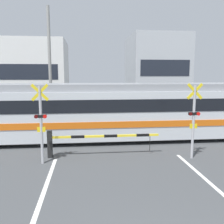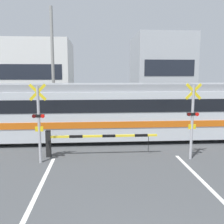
{
  "view_description": "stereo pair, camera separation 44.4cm",
  "coord_description": "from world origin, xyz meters",
  "px_view_note": "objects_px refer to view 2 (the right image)",
  "views": [
    {
      "loc": [
        -1.36,
        -2.79,
        3.56
      ],
      "look_at": [
        0.0,
        10.11,
        1.6
      ],
      "focal_mm": 40.0,
      "sensor_mm": 36.0,
      "label": 1
    },
    {
      "loc": [
        -0.92,
        -2.83,
        3.56
      ],
      "look_at": [
        0.0,
        10.11,
        1.6
      ],
      "focal_mm": 40.0,
      "sensor_mm": 36.0,
      "label": 2
    }
  ],
  "objects_px": {
    "commuter_train": "(75,110)",
    "crossing_barrier_near": "(80,139)",
    "crossing_signal_left": "(39,120)",
    "crossing_signal_right": "(192,118)",
    "crossing_barrier_far": "(132,118)",
    "pedestrian": "(113,110)"
  },
  "relations": [
    {
      "from": "crossing_barrier_far",
      "to": "crossing_signal_right",
      "type": "height_order",
      "value": "crossing_signal_right"
    },
    {
      "from": "crossing_barrier_near",
      "to": "crossing_signal_left",
      "type": "xyz_separation_m",
      "value": [
        -1.57,
        -0.73,
        1.02
      ]
    },
    {
      "from": "crossing_signal_left",
      "to": "pedestrian",
      "type": "distance_m",
      "value": 9.05
    },
    {
      "from": "crossing_signal_right",
      "to": "pedestrian",
      "type": "distance_m",
      "value": 8.71
    },
    {
      "from": "crossing_barrier_near",
      "to": "commuter_train",
      "type": "bearing_deg",
      "value": 98.44
    },
    {
      "from": "commuter_train",
      "to": "crossing_signal_right",
      "type": "xyz_separation_m",
      "value": [
        5.12,
        -3.57,
        0.12
      ]
    },
    {
      "from": "commuter_train",
      "to": "crossing_barrier_near",
      "type": "xyz_separation_m",
      "value": [
        0.42,
        -2.84,
        -0.9
      ]
    },
    {
      "from": "crossing_signal_left",
      "to": "crossing_barrier_far",
      "type": "bearing_deg",
      "value": 52.37
    },
    {
      "from": "crossing_signal_right",
      "to": "crossing_signal_left",
      "type": "bearing_deg",
      "value": 180.0
    },
    {
      "from": "commuter_train",
      "to": "crossing_signal_right",
      "type": "bearing_deg",
      "value": -34.91
    },
    {
      "from": "crossing_signal_right",
      "to": "pedestrian",
      "type": "relative_size",
      "value": 1.92
    },
    {
      "from": "crossing_barrier_near",
      "to": "crossing_signal_left",
      "type": "bearing_deg",
      "value": -155.13
    },
    {
      "from": "crossing_barrier_near",
      "to": "crossing_barrier_far",
      "type": "distance_m",
      "value": 6.21
    },
    {
      "from": "crossing_barrier_near",
      "to": "crossing_signal_right",
      "type": "bearing_deg",
      "value": -8.8
    },
    {
      "from": "commuter_train",
      "to": "crossing_signal_left",
      "type": "height_order",
      "value": "crossing_signal_left"
    },
    {
      "from": "commuter_train",
      "to": "pedestrian",
      "type": "xyz_separation_m",
      "value": [
        2.46,
        4.69,
        -0.69
      ]
    },
    {
      "from": "crossing_barrier_far",
      "to": "crossing_signal_left",
      "type": "distance_m",
      "value": 7.76
    },
    {
      "from": "crossing_barrier_near",
      "to": "crossing_signal_left",
      "type": "relative_size",
      "value": 1.52
    },
    {
      "from": "crossing_barrier_far",
      "to": "pedestrian",
      "type": "height_order",
      "value": "pedestrian"
    },
    {
      "from": "crossing_barrier_near",
      "to": "crossing_barrier_far",
      "type": "xyz_separation_m",
      "value": [
        3.13,
        5.36,
        0.0
      ]
    },
    {
      "from": "crossing_barrier_far",
      "to": "pedestrian",
      "type": "bearing_deg",
      "value": 116.74
    },
    {
      "from": "crossing_barrier_near",
      "to": "crossing_signal_left",
      "type": "height_order",
      "value": "crossing_signal_left"
    }
  ]
}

